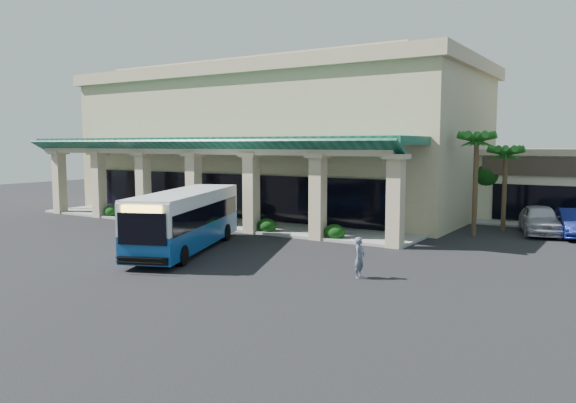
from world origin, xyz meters
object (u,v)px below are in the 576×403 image
Objects in this scene: pedestrian at (360,258)px; car_silver at (540,220)px; car_white at (575,223)px; transit_bus at (186,221)px.

pedestrian is 0.32× the size of car_silver.
car_white is (1.84, -0.07, -0.07)m from car_silver.
transit_bus is at bearing -149.04° from car_silver.
car_silver is at bearing -18.33° from pedestrian.
transit_bus reaches higher than car_white.
car_silver is 1.05× the size of car_white.
transit_bus reaches higher than car_silver.
pedestrian is at bearing -26.18° from transit_bus.
car_silver is (14.05, 14.79, -0.60)m from transit_bus.
car_white is (6.16, 15.47, -0.01)m from pedestrian.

